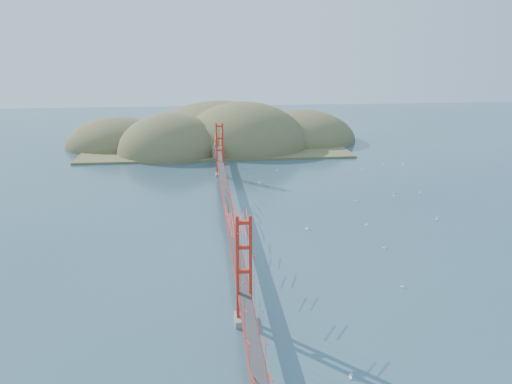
{
  "coord_description": "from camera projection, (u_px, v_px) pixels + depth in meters",
  "views": [
    {
      "loc": [
        -3.84,
        -75.61,
        27.72
      ],
      "look_at": [
        4.53,
        0.0,
        5.1
      ],
      "focal_mm": 35.0,
      "sensor_mm": 36.0,
      "label": 1
    }
  ],
  "objects": [
    {
      "name": "sailboat_2",
      "position": [
        384.0,
        248.0,
        70.36
      ],
      "size": [
        0.55,
        0.55,
        0.62
      ],
      "color": "white",
      "rests_on": "ground"
    },
    {
      "name": "sailboat_14",
      "position": [
        437.0,
        219.0,
        81.86
      ],
      "size": [
        0.71,
        0.71,
        0.74
      ],
      "color": "white",
      "rests_on": "ground"
    },
    {
      "name": "sailboat_16",
      "position": [
        356.0,
        201.0,
        91.35
      ],
      "size": [
        0.63,
        0.63,
        0.67
      ],
      "color": "white",
      "rests_on": "ground"
    },
    {
      "name": "sailboat_1",
      "position": [
        394.0,
        192.0,
        96.82
      ],
      "size": [
        0.56,
        0.56,
        0.59
      ],
      "color": "white",
      "rests_on": "ground"
    },
    {
      "name": "sailboat_6",
      "position": [
        402.0,
        286.0,
        59.1
      ],
      "size": [
        0.53,
        0.53,
        0.59
      ],
      "color": "white",
      "rests_on": "ground"
    },
    {
      "name": "sailboat_10",
      "position": [
        351.0,
        376.0,
        43.07
      ],
      "size": [
        0.5,
        0.58,
        0.66
      ],
      "color": "white",
      "rests_on": "ground"
    },
    {
      "name": "sailboat_15",
      "position": [
        384.0,
        164.0,
        119.75
      ],
      "size": [
        0.45,
        0.56,
        0.66
      ],
      "color": "white",
      "rests_on": "ground"
    },
    {
      "name": "sailboat_0",
      "position": [
        307.0,
        228.0,
        77.71
      ],
      "size": [
        0.66,
        0.66,
        0.75
      ],
      "color": "white",
      "rests_on": "ground"
    },
    {
      "name": "sailboat_3",
      "position": [
        260.0,
        182.0,
        103.37
      ],
      "size": [
        0.58,
        0.48,
        0.68
      ],
      "color": "white",
      "rests_on": "ground"
    },
    {
      "name": "sailboat_7",
      "position": [
        362.0,
        170.0,
        113.63
      ],
      "size": [
        0.56,
        0.5,
        0.63
      ],
      "color": "white",
      "rests_on": "ground"
    },
    {
      "name": "sailboat_9",
      "position": [
        420.0,
        193.0,
        96.3
      ],
      "size": [
        0.66,
        0.66,
        0.71
      ],
      "color": "white",
      "rests_on": "ground"
    },
    {
      "name": "sailboat_17",
      "position": [
        403.0,
        164.0,
        119.17
      ],
      "size": [
        0.57,
        0.53,
        0.64
      ],
      "color": "white",
      "rests_on": "ground"
    },
    {
      "name": "sailboat_4",
      "position": [
        394.0,
        195.0,
        94.51
      ],
      "size": [
        0.6,
        0.6,
        0.68
      ],
      "color": "white",
      "rests_on": "ground"
    },
    {
      "name": "bridge",
      "position": [
        227.0,
        181.0,
        78.51
      ],
      "size": [
        2.2,
        94.4,
        12.0
      ],
      "color": "gray",
      "rests_on": "ground"
    },
    {
      "name": "sailboat_12",
      "position": [
        277.0,
        170.0,
        113.71
      ],
      "size": [
        0.52,
        0.52,
        0.57
      ],
      "color": "white",
      "rests_on": "ground"
    },
    {
      "name": "sailboat_extra_0",
      "position": [
        366.0,
        225.0,
        79.15
      ],
      "size": [
        0.54,
        0.53,
        0.61
      ],
      "color": "white",
      "rests_on": "ground"
    },
    {
      "name": "sailboat_8",
      "position": [
        349.0,
        169.0,
        114.37
      ],
      "size": [
        0.59,
        0.59,
        0.62
      ],
      "color": "white",
      "rests_on": "ground"
    },
    {
      "name": "ground",
      "position": [
        228.0,
        223.0,
        80.34
      ],
      "size": [
        320.0,
        320.0,
        0.0
      ],
      "primitive_type": "plane",
      "color": "#2E4E5D",
      "rests_on": "ground"
    },
    {
      "name": "far_headlands",
      "position": [
        222.0,
        143.0,
        145.85
      ],
      "size": [
        84.0,
        58.0,
        25.0
      ],
      "color": "brown",
      "rests_on": "ground"
    }
  ]
}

